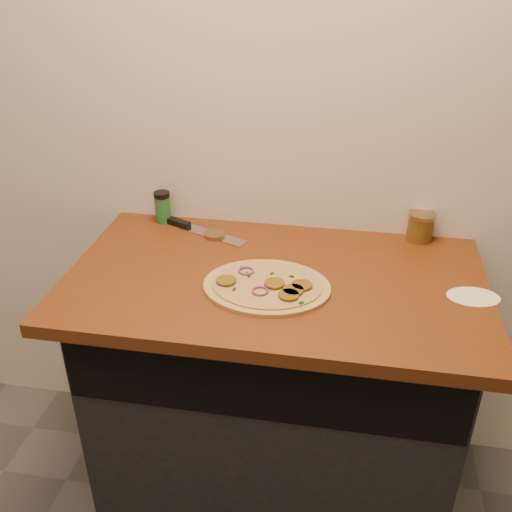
% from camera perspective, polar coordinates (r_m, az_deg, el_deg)
% --- Properties ---
extents(cabinet, '(1.10, 0.60, 0.86)m').
position_cam_1_polar(cabinet, '(1.95, 1.85, -13.37)').
color(cabinet, black).
rests_on(cabinet, ground).
extents(countertop, '(1.20, 0.70, 0.04)m').
position_cam_1_polar(countertop, '(1.65, 1.94, -2.54)').
color(countertop, brown).
rests_on(countertop, cabinet).
extents(pizza, '(0.35, 0.35, 0.02)m').
position_cam_1_polar(pizza, '(1.58, 1.13, -3.01)').
color(pizza, tan).
rests_on(pizza, countertop).
extents(chefs_knife, '(0.34, 0.17, 0.02)m').
position_cam_1_polar(chefs_knife, '(1.91, -6.47, 2.83)').
color(chefs_knife, '#B7BAC1').
rests_on(chefs_knife, countertop).
extents(mason_jar_lid, '(0.08, 0.08, 0.01)m').
position_cam_1_polar(mason_jar_lid, '(1.85, -4.16, 2.13)').
color(mason_jar_lid, '#938055').
rests_on(mason_jar_lid, countertop).
extents(salsa_jar, '(0.08, 0.08, 0.09)m').
position_cam_1_polar(salsa_jar, '(1.89, 16.12, 2.86)').
color(salsa_jar, maroon).
rests_on(salsa_jar, countertop).
extents(spice_shaker, '(0.05, 0.05, 0.11)m').
position_cam_1_polar(spice_shaker, '(1.96, -9.32, 4.87)').
color(spice_shaker, '#21682D').
rests_on(spice_shaker, countertop).
extents(flour_spill, '(0.16, 0.16, 0.00)m').
position_cam_1_polar(flour_spill, '(1.65, 20.91, -3.82)').
color(flour_spill, silver).
rests_on(flour_spill, countertop).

